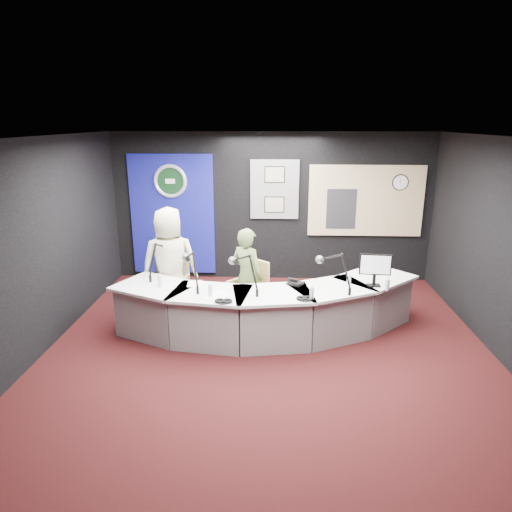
{
  "coord_description": "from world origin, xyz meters",
  "views": [
    {
      "loc": [
        0.08,
        -5.54,
        3.0
      ],
      "look_at": [
        -0.2,
        0.8,
        1.1
      ],
      "focal_mm": 32.0,
      "sensor_mm": 36.0,
      "label": 1
    }
  ],
  "objects_px": {
    "broadcast_desk": "(266,309)",
    "person_woman": "(247,276)",
    "armchair_left": "(171,287)",
    "armchair_right": "(247,290)",
    "person_man": "(170,263)"
  },
  "relations": [
    {
      "from": "broadcast_desk",
      "to": "person_man",
      "type": "relative_size",
      "value": 2.57
    },
    {
      "from": "armchair_right",
      "to": "person_man",
      "type": "height_order",
      "value": "person_man"
    },
    {
      "from": "armchair_left",
      "to": "person_woman",
      "type": "distance_m",
      "value": 1.24
    },
    {
      "from": "armchair_right",
      "to": "person_man",
      "type": "distance_m",
      "value": 1.27
    },
    {
      "from": "armchair_left",
      "to": "person_man",
      "type": "height_order",
      "value": "person_man"
    },
    {
      "from": "armchair_right",
      "to": "person_woman",
      "type": "bearing_deg",
      "value": 0.0
    },
    {
      "from": "person_man",
      "to": "armchair_left",
      "type": "bearing_deg",
      "value": 180.0
    },
    {
      "from": "armchair_left",
      "to": "armchair_right",
      "type": "height_order",
      "value": "armchair_right"
    },
    {
      "from": "armchair_right",
      "to": "broadcast_desk",
      "type": "bearing_deg",
      "value": -9.65
    },
    {
      "from": "armchair_left",
      "to": "person_man",
      "type": "bearing_deg",
      "value": 0.0
    },
    {
      "from": "broadcast_desk",
      "to": "armchair_right",
      "type": "relative_size",
      "value": 4.38
    },
    {
      "from": "broadcast_desk",
      "to": "person_woman",
      "type": "bearing_deg",
      "value": 127.46
    },
    {
      "from": "broadcast_desk",
      "to": "person_woman",
      "type": "relative_size",
      "value": 3.03
    },
    {
      "from": "broadcast_desk",
      "to": "armchair_left",
      "type": "xyz_separation_m",
      "value": [
        -1.49,
        0.55,
        0.1
      ]
    },
    {
      "from": "person_woman",
      "to": "armchair_left",
      "type": "bearing_deg",
      "value": 26.1
    }
  ]
}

